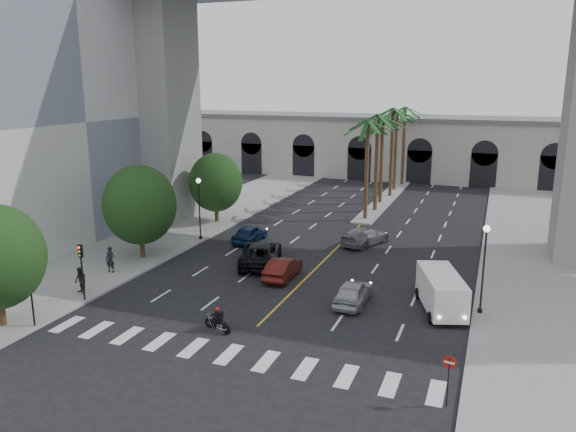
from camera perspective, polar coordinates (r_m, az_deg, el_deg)
The scene contains 29 objects.
ground at distance 29.89m, azimuth -4.72°, elevation -12.60°, with size 140.00×140.00×0.00m, color black.
sidewalk_left at distance 49.17m, azimuth -13.10°, elevation -2.25°, with size 8.00×100.00×0.15m, color gray.
sidewalk_right at distance 41.42m, azimuth 24.27°, elevation -6.11°, with size 8.00×100.00×0.15m, color gray.
median at distance 64.59m, azimuth 9.83°, elevation 1.67°, with size 2.00×24.00×0.20m, color gray.
building_left at distance 53.04m, azimuth -26.56°, elevation 9.06°, with size 16.50×32.50×20.60m.
pier_building at distance 80.52m, azimuth 12.30°, elevation 6.88°, with size 71.00×10.50×8.50m.
bridge at distance 47.21m, azimuth 11.13°, elevation 19.81°, with size 75.00×13.00×26.00m.
palm_a at distance 53.62m, azimuth 8.13°, elevation 9.06°, with size 3.20×3.20×10.30m.
palm_b at distance 57.48m, azimuth 9.14°, elevation 9.59°, with size 3.20×3.20×10.60m.
palm_c at distance 61.48m, azimuth 9.61°, elevation 9.39°, with size 3.20×3.20×10.10m.
palm_d at distance 65.29m, azimuth 10.65°, elevation 10.22°, with size 3.20×3.20×10.90m.
palm_e at distance 69.30m, azimuth 11.03°, elevation 10.00°, with size 3.20×3.20×10.40m.
palm_f at distance 73.17m, azimuth 11.82°, elevation 10.35°, with size 3.20×3.20×10.70m.
street_tree_mid at distance 43.09m, azimuth -14.83°, elevation 1.10°, with size 5.44×5.44×7.21m.
street_tree_far at distance 53.17m, azimuth -7.35°, elevation 3.40°, with size 5.04×5.04×6.68m.
lamp_post_left_far at distance 47.38m, azimuth -9.00°, elevation 1.27°, with size 0.40×0.40×5.35m.
lamp_post_right at distance 33.66m, azimuth 19.30°, elevation -4.40°, with size 0.40×0.40×5.35m.
traffic_signal_near at distance 33.33m, azimuth -24.72°, elevation -6.36°, with size 0.25×0.18×3.65m.
traffic_signal_far at distance 36.06m, azimuth -20.25°, elevation -4.48°, with size 0.25×0.18×3.65m.
motorcycle_rider at distance 30.91m, azimuth -7.10°, elevation -10.49°, with size 1.83×0.72×1.36m.
car_a at distance 34.42m, azimuth 6.61°, elevation -7.70°, with size 1.72×4.27×1.46m, color #9E9FA3.
car_b at distance 38.48m, azimuth -0.52°, elevation -5.32°, with size 1.52×4.35×1.43m, color #46120E.
car_c at distance 41.29m, azimuth -2.79°, elevation -3.80°, with size 2.86×6.20×1.72m, color black.
car_d at distance 46.65m, azimuth 7.83°, elevation -2.04°, with size 2.05×5.05×1.47m, color slate.
car_e at distance 47.10m, azimuth -3.90°, elevation -1.79°, with size 1.72×4.27×1.45m, color #10234B.
cargo_van at distance 34.17m, azimuth 15.31°, elevation -7.35°, with size 3.53×5.60×2.24m.
pedestrian_a at distance 41.06m, azimuth -17.60°, elevation -4.25°, with size 0.66×0.44×1.82m, color black.
pedestrian_b at distance 37.64m, azimuth -20.33°, elevation -6.17°, with size 0.83×0.64×1.70m, color black.
do_not_enter_sign at distance 24.66m, azimuth 16.03°, elevation -14.81°, with size 0.55×0.11×2.27m.
Camera 1 is at (11.69, -24.17, 13.13)m, focal length 35.00 mm.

